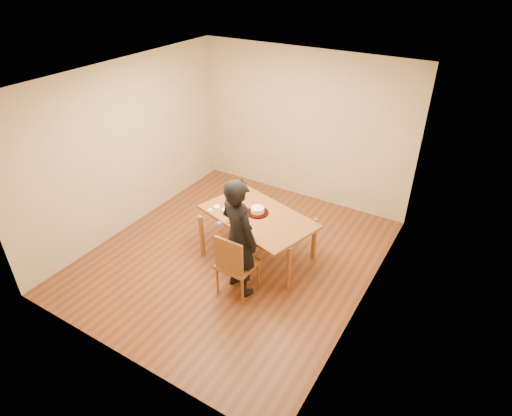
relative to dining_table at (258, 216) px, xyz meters
The scene contains 16 objects.
room_shell 0.72m from the dining_table, 150.52° to the left, with size 4.00×4.50×2.70m.
dining_table is the anchor object (origin of this frame).
dining_chair 0.84m from the dining_table, 79.05° to the right, with size 0.47×0.47×0.04m, color brown.
cake_plate 0.06m from the dining_table, 124.52° to the left, with size 0.32×0.32×0.02m, color red.
cake 0.09m from the dining_table, 124.52° to the left, with size 0.20×0.20×0.06m, color white.
frosting_dome 0.13m from the dining_table, 124.52° to the left, with size 0.19×0.19×0.03m, color white.
frosting_tub 0.39m from the dining_table, 125.60° to the right, with size 0.08×0.08×0.07m, color white.
frosting_lid 0.59m from the dining_table, 127.16° to the right, with size 0.10×0.10×0.01m, color #1C1EB8.
frosting_dollop 0.59m from the dining_table, 127.16° to the right, with size 0.04×0.04×0.02m, color white.
ramekin_green 0.71m from the dining_table, 156.75° to the right, with size 0.08×0.08×0.04m, color white.
ramekin_yellow 0.49m from the dining_table, 159.89° to the right, with size 0.09×0.09×0.04m, color white.
ramekin_multi 0.63m from the dining_table, 165.38° to the right, with size 0.09×0.09×0.04m, color white.
candy_box_pink 0.67m from the dining_table, 158.17° to the left, with size 0.12×0.06×0.02m, color #DB3368.
candy_box_green 0.67m from the dining_table, 158.01° to the left, with size 0.11×0.06×0.02m, color #1F9B1C.
spatula 0.44m from the dining_table, 117.75° to the right, with size 0.16×0.01×0.01m, color black.
person 0.76m from the dining_table, 78.39° to the right, with size 0.62×0.41×1.70m, color black.
Camera 1 is at (2.99, -4.31, 4.08)m, focal length 30.00 mm.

